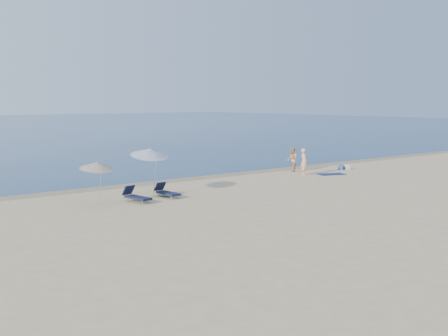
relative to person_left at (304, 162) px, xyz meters
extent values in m
cube|color=#847254|center=(-2.95, 3.21, -0.88)|extent=(240.00, 1.60, 0.00)
imported|color=#E0A17E|center=(0.00, 0.00, 0.00)|extent=(0.66, 0.76, 1.77)
imported|color=tan|center=(0.69, 1.75, -0.04)|extent=(1.01, 1.05, 1.70)
cube|color=#0F1D4D|center=(1.66, -0.94, -0.87)|extent=(2.02, 1.56, 0.03)
cube|color=white|center=(4.69, 0.25, -0.72)|extent=(0.45, 0.41, 0.33)
cube|color=#1B4A94|center=(4.22, 0.36, -0.72)|extent=(0.54, 0.48, 0.32)
cylinder|color=silver|center=(-11.94, -0.89, 0.23)|extent=(0.11, 0.51, 2.29)
cone|color=white|center=(-11.94, -0.44, 1.34)|extent=(2.25, 2.28, 0.75)
sphere|color=silver|center=(-11.94, -0.44, 1.54)|extent=(0.07, 0.07, 0.07)
cylinder|color=silver|center=(-15.41, -1.75, 0.04)|extent=(0.05, 0.33, 1.94)
cone|color=beige|center=(-15.41, -1.47, 1.00)|extent=(1.70, 1.73, 0.55)
sphere|color=silver|center=(-15.41, -1.47, 1.17)|extent=(0.06, 0.06, 0.06)
cube|color=#131734|center=(-13.54, -1.94, -0.66)|extent=(0.75, 1.59, 0.10)
cube|color=#131734|center=(-13.64, -1.18, -0.37)|extent=(0.60, 0.44, 0.49)
cylinder|color=#A5A5AD|center=(-13.32, -1.91, -0.77)|extent=(0.03, 0.03, 0.22)
cube|color=#131935|center=(-11.67, -1.71, -0.67)|extent=(0.58, 1.48, 0.10)
cube|color=#131935|center=(-11.69, -0.98, -0.40)|extent=(0.55, 0.37, 0.47)
cylinder|color=#A5A5AD|center=(-11.46, -1.71, -0.78)|extent=(0.03, 0.03, 0.22)
camera|label=1|loc=(-26.88, -25.41, 4.01)|focal=45.00mm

